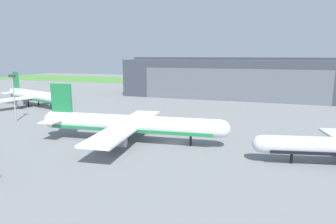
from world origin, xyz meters
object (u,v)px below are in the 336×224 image
object	(u,v)px
apron_light_mast	(14,93)
airliner_near_right	(130,125)
maintenance_hangar	(235,78)
airliner_far_left	(35,96)
stair_truck	(67,115)

from	to	relation	value
apron_light_mast	airliner_near_right	bearing A→B (deg)	-11.86
maintenance_hangar	airliner_near_right	size ratio (longest dim) A/B	2.32
maintenance_hangar	airliner_far_left	distance (m)	95.04
airliner_far_left	stair_truck	world-z (taller)	airliner_far_left
airliner_far_left	stair_truck	distance (m)	30.95
airliner_far_left	stair_truck	bearing A→B (deg)	-29.32
airliner_far_left	airliner_near_right	world-z (taller)	airliner_near_right
stair_truck	apron_light_mast	size ratio (longest dim) A/B	0.28
maintenance_hangar	airliner_near_right	xyz separation A→B (m)	(-15.93, -91.34, -5.03)
maintenance_hangar	stair_truck	xyz separation A→B (m)	(-48.61, -72.63, -8.31)
stair_truck	airliner_far_left	bearing A→B (deg)	150.68
airliner_far_left	airliner_near_right	xyz separation A→B (m)	(59.52, -33.78, 0.09)
airliner_far_left	airliner_near_right	size ratio (longest dim) A/B	0.77
apron_light_mast	stair_truck	bearing A→B (deg)	36.06
airliner_near_right	airliner_far_left	bearing A→B (deg)	150.42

